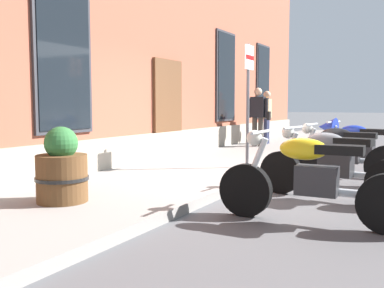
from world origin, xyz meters
TOP-DOWN VIEW (x-y plane):
  - ground_plane at (0.00, 0.00)m, footprint 140.00×140.00m
  - sidewalk at (0.00, 1.34)m, footprint 27.67×2.68m
  - motorcycle_yellow_naked at (-1.97, -1.38)m, footprint 0.62×2.14m
  - motorcycle_grey_naked at (-0.62, -1.33)m, footprint 0.62×2.12m
  - motorcycle_black_naked at (0.71, -1.23)m, footprint 0.62×2.04m
  - motorcycle_blue_sport at (1.92, -1.27)m, footprint 0.66×1.95m
  - pedestrian_dark_jacket at (4.92, 1.77)m, footprint 0.22×0.66m
  - pedestrian_tan_coat at (5.82, 1.82)m, footprint 0.66×0.24m
  - parking_sign at (0.90, 0.48)m, footprint 0.36×0.07m
  - barrel_planter at (-2.89, 1.37)m, footprint 0.64×0.64m

SIDE VIEW (x-z plane):
  - ground_plane at x=0.00m, z-range 0.00..0.00m
  - sidewalk at x=0.00m, z-range 0.00..0.13m
  - motorcycle_grey_naked at x=-0.62m, z-range -0.01..0.99m
  - motorcycle_black_naked at x=0.71m, z-range 0.00..0.99m
  - motorcycle_yellow_naked at x=-1.97m, z-range -0.01..1.00m
  - barrel_planter at x=-2.89m, z-range 0.05..0.97m
  - motorcycle_blue_sport at x=1.92m, z-range 0.05..1.10m
  - pedestrian_tan_coat at x=5.82m, z-range 0.22..1.80m
  - pedestrian_dark_jacket at x=4.92m, z-range 0.23..1.88m
  - parking_sign at x=0.90m, z-range 0.47..2.76m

